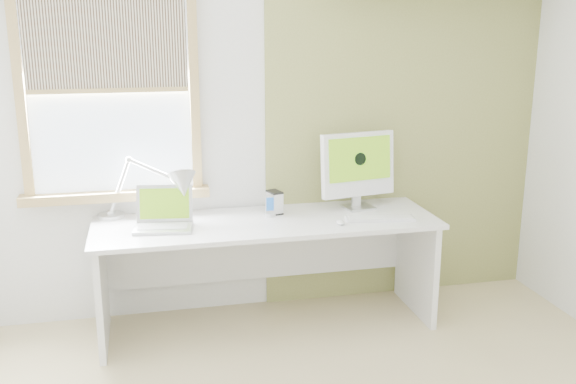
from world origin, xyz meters
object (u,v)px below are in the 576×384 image
object	(u,v)px
desk	(265,246)
laptop	(164,217)
external_drive	(275,202)
imac	(358,166)
desk_lamp	(169,188)

from	to	relation	value
desk	laptop	world-z (taller)	laptop
desk	external_drive	distance (m)	0.30
laptop	external_drive	world-z (taller)	laptop
external_drive	imac	xyz separation A→B (m)	(0.58, 0.01, 0.22)
desk_lamp	laptop	world-z (taller)	desk_lamp
laptop	desk_lamp	bearing A→B (deg)	70.35
desk_lamp	imac	xyz separation A→B (m)	(1.27, 0.03, 0.08)
desk	external_drive	bearing A→B (deg)	47.46
desk	desk_lamp	xyz separation A→B (m)	(-0.60, 0.07, 0.41)
imac	laptop	bearing A→B (deg)	-173.50
desk	imac	bearing A→B (deg)	8.95
external_drive	imac	bearing A→B (deg)	1.39
desk_lamp	external_drive	world-z (taller)	desk_lamp
desk	external_drive	xyz separation A→B (m)	(0.08, 0.09, 0.27)
desk	laptop	xyz separation A→B (m)	(-0.65, -0.04, 0.26)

